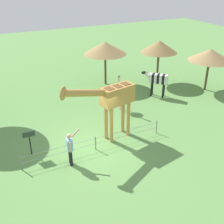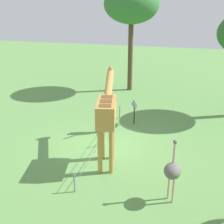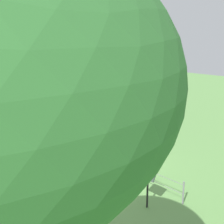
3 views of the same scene
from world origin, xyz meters
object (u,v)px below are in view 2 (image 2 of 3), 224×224
object	(u,v)px
visitor	(100,116)
ostrich	(172,171)
info_sign	(134,108)
tree_northeast	(132,5)
giraffe	(107,111)

from	to	relation	value
visitor	ostrich	size ratio (longest dim) A/B	0.75
visitor	ostrich	world-z (taller)	ostrich
ostrich	info_sign	size ratio (longest dim) A/B	1.70
visitor	info_sign	size ratio (longest dim) A/B	1.28
visitor	tree_northeast	distance (m)	9.20
info_sign	tree_northeast	bearing A→B (deg)	13.56
info_sign	visitor	bearing A→B (deg)	133.87
visitor	ostrich	xyz separation A→B (m)	(-4.54, -3.87, 0.27)
tree_northeast	info_sign	bearing A→B (deg)	-166.44
visitor	ostrich	distance (m)	5.97
ostrich	tree_northeast	size ratio (longest dim) A/B	0.30
info_sign	giraffe	bearing A→B (deg)	174.26
ostrich	tree_northeast	distance (m)	13.68
tree_northeast	giraffe	bearing A→B (deg)	-173.88
visitor	info_sign	xyz separation A→B (m)	(1.44, -1.50, 0.05)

